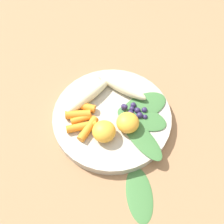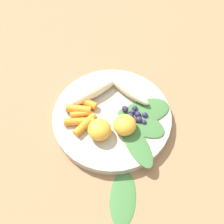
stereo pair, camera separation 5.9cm
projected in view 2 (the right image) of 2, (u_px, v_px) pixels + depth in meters
name	position (u px, v px, depth m)	size (l,w,h in m)	color
ground_plane	(112.00, 120.00, 0.62)	(2.40, 2.40, 0.00)	#99704C
bowl	(112.00, 117.00, 0.61)	(0.27, 0.27, 0.02)	#B2AD9E
banana_peeled_left	(93.00, 92.00, 0.62)	(0.13, 0.03, 0.03)	beige
banana_peeled_right	(126.00, 88.00, 0.62)	(0.13, 0.03, 0.03)	beige
orange_segment_near	(125.00, 125.00, 0.56)	(0.05, 0.05, 0.04)	#F4A833
orange_segment_far	(99.00, 130.00, 0.56)	(0.05, 0.05, 0.04)	#F4A833
carrot_front	(86.00, 102.00, 0.61)	(0.02, 0.02, 0.05)	orange
carrot_mid_left	(79.00, 109.00, 0.60)	(0.02, 0.02, 0.05)	orange
carrot_mid_right	(81.00, 114.00, 0.59)	(0.01, 0.01, 0.05)	orange
carrot_rear	(79.00, 121.00, 0.58)	(0.02, 0.02, 0.06)	orange
carrot_small	(85.00, 125.00, 0.58)	(0.02, 0.02, 0.06)	orange
blueberry_pile	(135.00, 114.00, 0.59)	(0.04, 0.06, 0.02)	#2D234C
coconut_shred_patch	(146.00, 117.00, 0.60)	(0.04, 0.04, 0.00)	white
kale_leaf_left	(136.00, 142.00, 0.56)	(0.13, 0.04, 0.01)	#3D7038
kale_leaf_right	(141.00, 122.00, 0.59)	(0.11, 0.06, 0.01)	#3D7038
kale_leaf_rear	(146.00, 111.00, 0.60)	(0.11, 0.06, 0.01)	#3D7038
kale_leaf_stray	(123.00, 198.00, 0.52)	(0.11, 0.05, 0.01)	#3D7038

